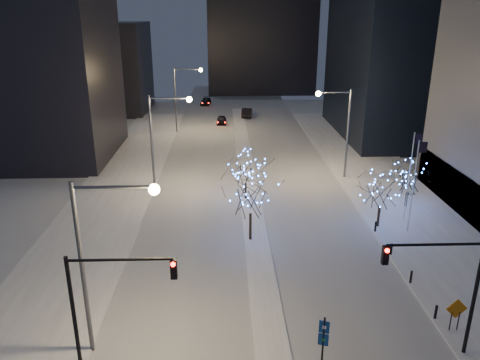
{
  "coord_description": "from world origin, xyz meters",
  "views": [
    {
      "loc": [
        -2.5,
        -19.55,
        17.77
      ],
      "look_at": [
        -1.32,
        15.84,
        5.0
      ],
      "focal_mm": 35.0,
      "sensor_mm": 36.0,
      "label": 1
    }
  ],
  "objects_px": {
    "holiday_tree_median_far": "(246,170)",
    "holiday_tree_plaza_near": "(381,190)",
    "traffic_signal_west": "(104,297)",
    "construction_sign": "(456,312)",
    "street_lamp_w_mid": "(161,130)",
    "holiday_tree_plaza_far": "(409,179)",
    "holiday_tree_median_near": "(251,193)",
    "street_lamp_w_near": "(100,246)",
    "street_lamp_east": "(340,122)",
    "wayfinding_sign": "(323,337)",
    "street_lamp_w_far": "(182,91)",
    "traffic_signal_east": "(448,280)",
    "car_near": "(221,120)",
    "car_far": "(206,101)",
    "car_mid": "(247,112)"
  },
  "relations": [
    {
      "from": "car_far",
      "to": "holiday_tree_plaza_far",
      "type": "height_order",
      "value": "holiday_tree_plaza_far"
    },
    {
      "from": "holiday_tree_median_far",
      "to": "holiday_tree_plaza_near",
      "type": "distance_m",
      "value": 13.15
    },
    {
      "from": "street_lamp_w_far",
      "to": "holiday_tree_plaza_far",
      "type": "distance_m",
      "value": 38.89
    },
    {
      "from": "street_lamp_east",
      "to": "holiday_tree_median_far",
      "type": "relative_size",
      "value": 2.1
    },
    {
      "from": "holiday_tree_plaza_far",
      "to": "holiday_tree_plaza_near",
      "type": "bearing_deg",
      "value": -133.13
    },
    {
      "from": "holiday_tree_median_near",
      "to": "street_lamp_w_near",
      "type": "bearing_deg",
      "value": -123.09
    },
    {
      "from": "street_lamp_east",
      "to": "traffic_signal_east",
      "type": "xyz_separation_m",
      "value": [
        -1.14,
        -29.0,
        -1.69
      ]
    },
    {
      "from": "car_near",
      "to": "holiday_tree_median_far",
      "type": "bearing_deg",
      "value": -84.02
    },
    {
      "from": "street_lamp_w_mid",
      "to": "traffic_signal_west",
      "type": "xyz_separation_m",
      "value": [
        0.5,
        -27.0,
        -1.74
      ]
    },
    {
      "from": "street_lamp_w_far",
      "to": "holiday_tree_median_near",
      "type": "xyz_separation_m",
      "value": [
        8.44,
        -37.05,
        -2.24
      ]
    },
    {
      "from": "street_lamp_east",
      "to": "holiday_tree_median_near",
      "type": "distance_m",
      "value": 18.53
    },
    {
      "from": "car_near",
      "to": "car_far",
      "type": "distance_m",
      "value": 17.67
    },
    {
      "from": "traffic_signal_east",
      "to": "car_far",
      "type": "distance_m",
      "value": 75.66
    },
    {
      "from": "street_lamp_w_far",
      "to": "car_near",
      "type": "relative_size",
      "value": 2.55
    },
    {
      "from": "street_lamp_w_far",
      "to": "wayfinding_sign",
      "type": "distance_m",
      "value": 53.11
    },
    {
      "from": "car_near",
      "to": "car_mid",
      "type": "xyz_separation_m",
      "value": [
        4.54,
        5.5,
        0.13
      ]
    },
    {
      "from": "traffic_signal_east",
      "to": "wayfinding_sign",
      "type": "bearing_deg",
      "value": -174.26
    },
    {
      "from": "traffic_signal_east",
      "to": "construction_sign",
      "type": "xyz_separation_m",
      "value": [
        1.84,
        1.87,
        -3.33
      ]
    },
    {
      "from": "street_lamp_east",
      "to": "holiday_tree_plaza_near",
      "type": "xyz_separation_m",
      "value": [
        0.67,
        -12.93,
        -2.95
      ]
    },
    {
      "from": "traffic_signal_west",
      "to": "holiday_tree_plaza_near",
      "type": "xyz_separation_m",
      "value": [
        19.19,
        17.07,
        -1.26
      ]
    },
    {
      "from": "car_far",
      "to": "street_lamp_east",
      "type": "bearing_deg",
      "value": -64.4
    },
    {
      "from": "car_mid",
      "to": "car_far",
      "type": "relative_size",
      "value": 1.08
    },
    {
      "from": "holiday_tree_plaza_near",
      "to": "holiday_tree_plaza_far",
      "type": "xyz_separation_m",
      "value": [
        4.08,
        4.35,
        -0.57
      ]
    },
    {
      "from": "car_far",
      "to": "holiday_tree_median_far",
      "type": "xyz_separation_m",
      "value": [
        5.77,
        -51.13,
        2.53
      ]
    },
    {
      "from": "traffic_signal_west",
      "to": "construction_sign",
      "type": "distance_m",
      "value": 19.72
    },
    {
      "from": "traffic_signal_east",
      "to": "street_lamp_east",
      "type": "bearing_deg",
      "value": 87.74
    },
    {
      "from": "street_lamp_w_near",
      "to": "street_lamp_east",
      "type": "relative_size",
      "value": 1.0
    },
    {
      "from": "traffic_signal_west",
      "to": "holiday_tree_plaza_far",
      "type": "distance_m",
      "value": 31.68
    },
    {
      "from": "street_lamp_w_mid",
      "to": "street_lamp_east",
      "type": "relative_size",
      "value": 1.0
    },
    {
      "from": "construction_sign",
      "to": "car_far",
      "type": "bearing_deg",
      "value": 101.79
    },
    {
      "from": "traffic_signal_east",
      "to": "car_near",
      "type": "xyz_separation_m",
      "value": [
        -11.98,
        56.62,
        -4.09
      ]
    },
    {
      "from": "street_lamp_w_near",
      "to": "street_lamp_east",
      "type": "distance_m",
      "value": 33.85
    },
    {
      "from": "holiday_tree_median_far",
      "to": "street_lamp_w_far",
      "type": "bearing_deg",
      "value": 106.69
    },
    {
      "from": "traffic_signal_east",
      "to": "car_mid",
      "type": "xyz_separation_m",
      "value": [
        -7.44,
        62.12,
        -3.96
      ]
    },
    {
      "from": "traffic_signal_west",
      "to": "traffic_signal_east",
      "type": "distance_m",
      "value": 17.41
    },
    {
      "from": "street_lamp_w_mid",
      "to": "street_lamp_w_near",
      "type": "bearing_deg",
      "value": -90.0
    },
    {
      "from": "street_lamp_w_mid",
      "to": "holiday_tree_plaza_near",
      "type": "distance_m",
      "value": 22.25
    },
    {
      "from": "holiday_tree_plaza_far",
      "to": "street_lamp_w_far",
      "type": "bearing_deg",
      "value": 127.86
    },
    {
      "from": "car_near",
      "to": "holiday_tree_plaza_far",
      "type": "xyz_separation_m",
      "value": [
        17.87,
        -36.19,
        2.26
      ]
    },
    {
      "from": "wayfinding_sign",
      "to": "street_lamp_w_far",
      "type": "bearing_deg",
      "value": 121.98
    },
    {
      "from": "holiday_tree_median_near",
      "to": "holiday_tree_median_far",
      "type": "relative_size",
      "value": 1.32
    },
    {
      "from": "street_lamp_east",
      "to": "traffic_signal_east",
      "type": "relative_size",
      "value": 1.43
    },
    {
      "from": "traffic_signal_east",
      "to": "holiday_tree_median_near",
      "type": "relative_size",
      "value": 1.11
    },
    {
      "from": "traffic_signal_east",
      "to": "car_mid",
      "type": "distance_m",
      "value": 62.69
    },
    {
      "from": "street_lamp_w_mid",
      "to": "holiday_tree_median_far",
      "type": "height_order",
      "value": "street_lamp_w_mid"
    },
    {
      "from": "street_lamp_east",
      "to": "street_lamp_w_near",
      "type": "bearing_deg",
      "value": -124.19
    },
    {
      "from": "holiday_tree_median_near",
      "to": "holiday_tree_median_far",
      "type": "height_order",
      "value": "holiday_tree_median_near"
    },
    {
      "from": "street_lamp_east",
      "to": "holiday_tree_median_near",
      "type": "bearing_deg",
      "value": -125.11
    },
    {
      "from": "traffic_signal_east",
      "to": "holiday_tree_median_far",
      "type": "distance_m",
      "value": 24.79
    },
    {
      "from": "street_lamp_w_mid",
      "to": "car_far",
      "type": "height_order",
      "value": "street_lamp_w_mid"
    }
  ]
}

